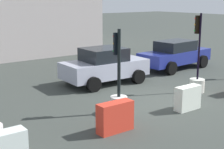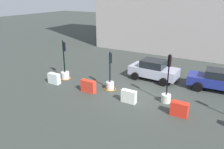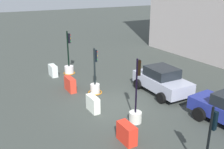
% 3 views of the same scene
% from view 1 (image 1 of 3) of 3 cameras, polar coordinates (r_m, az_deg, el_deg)
% --- Properties ---
extents(ground_plane, '(120.00, 120.00, 0.00)m').
position_cam_1_polar(ground_plane, '(13.23, 8.44, -4.47)').
color(ground_plane, '#383E39').
extents(traffic_light_1, '(0.89, 0.89, 2.93)m').
position_cam_1_polar(traffic_light_1, '(11.63, 1.14, -4.05)').
color(traffic_light_1, silver).
rests_on(traffic_light_1, ground_plane).
extents(traffic_light_2, '(0.63, 0.63, 3.32)m').
position_cam_1_polar(traffic_light_2, '(14.64, 14.28, -0.46)').
color(traffic_light_2, silver).
rests_on(traffic_light_2, ground_plane).
extents(construction_barrier_0, '(1.02, 0.44, 0.85)m').
position_cam_1_polar(construction_barrier_0, '(8.56, -17.73, -11.93)').
color(construction_barrier_0, silver).
rests_on(construction_barrier_0, ground_plane).
extents(construction_barrier_1, '(1.14, 0.41, 0.92)m').
position_cam_1_polar(construction_barrier_1, '(10.08, 0.54, -7.24)').
color(construction_barrier_1, red).
rests_on(construction_barrier_1, ground_plane).
extents(construction_barrier_2, '(1.02, 0.39, 0.87)m').
position_cam_1_polar(construction_barrier_2, '(12.29, 12.75, -3.91)').
color(construction_barrier_2, white).
rests_on(construction_barrier_2, ground_plane).
extents(car_silver_hatchback, '(4.05, 2.34, 1.67)m').
position_cam_1_polar(car_silver_hatchback, '(15.61, -1.28, 1.51)').
color(car_silver_hatchback, '#A9ACC1').
rests_on(car_silver_hatchback, ground_plane).
extents(car_blue_estate, '(4.66, 2.25, 1.58)m').
position_cam_1_polar(car_blue_estate, '(19.18, 10.69, 3.38)').
color(car_blue_estate, navy).
rests_on(car_blue_estate, ground_plane).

